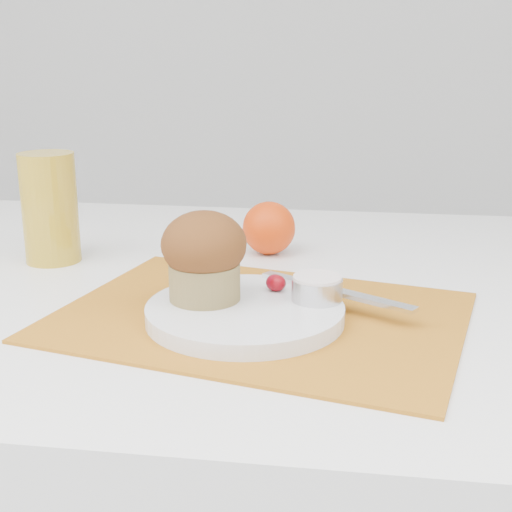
# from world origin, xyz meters

# --- Properties ---
(placemat) EXTENTS (0.48, 0.39, 0.00)m
(placemat) POSITION_xyz_m (0.06, -0.08, 0.75)
(placemat) COLOR #B46B19
(placemat) RESTS_ON table
(plate) EXTENTS (0.25, 0.25, 0.02)m
(plate) POSITION_xyz_m (0.05, -0.09, 0.76)
(plate) COLOR silver
(plate) RESTS_ON placemat
(ramekin) EXTENTS (0.06, 0.06, 0.02)m
(ramekin) POSITION_xyz_m (0.12, -0.07, 0.78)
(ramekin) COLOR #BCBCC1
(ramekin) RESTS_ON plate
(cream) EXTENTS (0.07, 0.07, 0.01)m
(cream) POSITION_xyz_m (0.12, -0.07, 0.79)
(cream) COLOR white
(cream) RESTS_ON ramekin
(raspberry_near) EXTENTS (0.02, 0.02, 0.02)m
(raspberry_near) POSITION_xyz_m (0.08, -0.04, 0.78)
(raspberry_near) COLOR #5B0208
(raspberry_near) RESTS_ON plate
(raspberry_far) EXTENTS (0.02, 0.02, 0.02)m
(raspberry_far) POSITION_xyz_m (0.07, -0.04, 0.78)
(raspberry_far) COLOR #58020D
(raspberry_far) RESTS_ON plate
(butter_knife) EXTENTS (0.17, 0.11, 0.00)m
(butter_knife) POSITION_xyz_m (0.14, -0.04, 0.77)
(butter_knife) COLOR silver
(butter_knife) RESTS_ON plate
(orange) EXTENTS (0.07, 0.07, 0.07)m
(orange) POSITION_xyz_m (0.04, 0.17, 0.79)
(orange) COLOR #EB4108
(orange) RESTS_ON table
(juice_glass) EXTENTS (0.07, 0.07, 0.15)m
(juice_glass) POSITION_xyz_m (-0.24, 0.09, 0.82)
(juice_glass) COLOR gold
(juice_glass) RESTS_ON table
(muffin) EXTENTS (0.09, 0.09, 0.10)m
(muffin) POSITION_xyz_m (0.00, -0.08, 0.82)
(muffin) COLOR olive
(muffin) RESTS_ON plate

